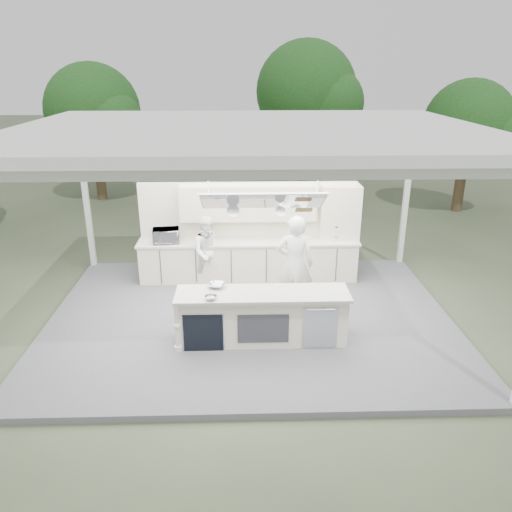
{
  "coord_description": "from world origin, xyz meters",
  "views": [
    {
      "loc": [
        -0.17,
        -8.93,
        4.86
      ],
      "look_at": [
        0.13,
        0.4,
        1.27
      ],
      "focal_mm": 35.0,
      "sensor_mm": 36.0,
      "label": 1
    }
  ],
  "objects_px": {
    "back_counter": "(249,260)",
    "sous_chef": "(209,252)",
    "head_chef": "(295,264)",
    "demo_island": "(261,317)"
  },
  "relations": [
    {
      "from": "demo_island",
      "to": "back_counter",
      "type": "relative_size",
      "value": 0.61
    },
    {
      "from": "sous_chef",
      "to": "head_chef",
      "type": "bearing_deg",
      "value": -48.36
    },
    {
      "from": "back_counter",
      "to": "sous_chef",
      "type": "bearing_deg",
      "value": -158.64
    },
    {
      "from": "back_counter",
      "to": "head_chef",
      "type": "bearing_deg",
      "value": -61.01
    },
    {
      "from": "back_counter",
      "to": "head_chef",
      "type": "distance_m",
      "value": 1.93
    },
    {
      "from": "demo_island",
      "to": "sous_chef",
      "type": "height_order",
      "value": "sous_chef"
    },
    {
      "from": "head_chef",
      "to": "sous_chef",
      "type": "bearing_deg",
      "value": -26.22
    },
    {
      "from": "demo_island",
      "to": "head_chef",
      "type": "bearing_deg",
      "value": 58.73
    },
    {
      "from": "demo_island",
      "to": "head_chef",
      "type": "xyz_separation_m",
      "value": [
        0.72,
        1.19,
        0.53
      ]
    },
    {
      "from": "head_chef",
      "to": "sous_chef",
      "type": "relative_size",
      "value": 1.24
    }
  ]
}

